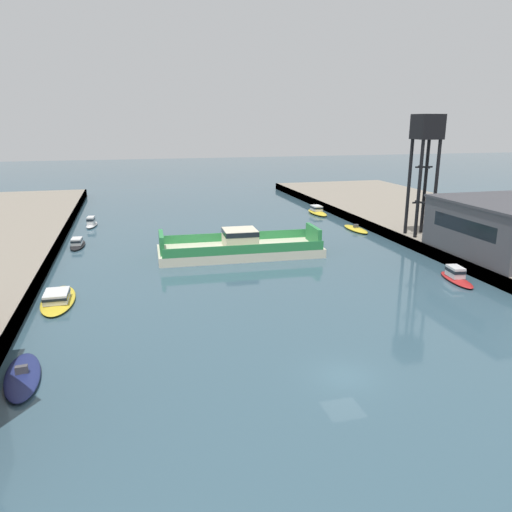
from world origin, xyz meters
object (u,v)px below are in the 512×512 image
object	(u,v)px
moored_boat_upstream_a	(77,243)
crane_tower	(426,142)
moored_boat_mid_left	(58,298)
moored_boat_far_right	(356,229)
chain_ferry	(240,247)
moored_boat_near_right	(317,211)
moored_boat_upstream_b	(91,223)
moored_boat_near_left	(456,276)
moored_boat_mid_right	(22,376)

from	to	relation	value
moored_boat_upstream_a	crane_tower	distance (m)	47.75
moored_boat_mid_left	moored_boat_far_right	distance (m)	45.92
moored_boat_upstream_a	crane_tower	bearing A→B (deg)	-13.11
moored_boat_mid_left	moored_boat_far_right	world-z (taller)	moored_boat_mid_left
chain_ferry	moored_boat_near_right	bearing A→B (deg)	50.75
moored_boat_upstream_b	moored_boat_far_right	bearing A→B (deg)	-18.56
moored_boat_near_left	moored_boat_mid_right	size ratio (longest dim) A/B	0.84
moored_boat_upstream_b	crane_tower	world-z (taller)	crane_tower
moored_boat_upstream_b	moored_boat_upstream_a	bearing A→B (deg)	-94.39
moored_boat_near_right	moored_boat_far_right	size ratio (longest dim) A/B	1.05
moored_boat_mid_right	moored_boat_far_right	world-z (taller)	moored_boat_far_right
chain_ferry	crane_tower	size ratio (longest dim) A/B	1.30
moored_boat_near_left	chain_ferry	bearing A→B (deg)	141.62
moored_boat_upstream_a	moored_boat_upstream_b	bearing A→B (deg)	85.61
moored_boat_upstream_b	crane_tower	distance (m)	51.36
chain_ferry	moored_boat_near_left	bearing A→B (deg)	-38.38
moored_boat_near_right	moored_boat_mid_left	size ratio (longest dim) A/B	0.83
chain_ferry	crane_tower	distance (m)	27.62
moored_boat_mid_left	moored_boat_mid_right	size ratio (longest dim) A/B	1.18
chain_ferry	crane_tower	xyz separation A→B (m)	(24.55, -0.70, 12.63)
moored_boat_near_left	crane_tower	distance (m)	20.44
moored_boat_mid_right	moored_boat_upstream_b	bearing A→B (deg)	88.42
moored_boat_near_right	moored_boat_mid_right	size ratio (longest dim) A/B	0.98
moored_boat_far_right	chain_ferry	bearing A→B (deg)	-154.67
chain_ferry	moored_boat_near_right	xyz separation A→B (m)	(19.76, 24.19, -0.48)
moored_boat_upstream_a	crane_tower	size ratio (longest dim) A/B	0.37
moored_boat_mid_left	moored_boat_upstream_a	size ratio (longest dim) A/B	1.43
moored_boat_mid_left	moored_boat_upstream_a	distance (m)	21.77
chain_ferry	moored_boat_near_right	distance (m)	31.24
moored_boat_mid_left	moored_boat_mid_right	xyz separation A→B (m)	(-0.46, -14.23, -0.22)
crane_tower	moored_boat_far_right	bearing A→B (deg)	111.61
moored_boat_near_left	moored_boat_near_right	bearing A→B (deg)	89.98
moored_boat_far_right	crane_tower	distance (m)	17.46
moored_boat_far_right	moored_boat_upstream_b	xyz separation A→B (m)	(-39.56, 13.28, 0.37)
moored_boat_far_right	crane_tower	bearing A→B (deg)	-68.39
moored_boat_near_left	crane_tower	size ratio (longest dim) A/B	0.38
moored_boat_upstream_b	moored_boat_mid_left	bearing A→B (deg)	-91.46
moored_boat_upstream_a	moored_boat_upstream_b	xyz separation A→B (m)	(1.02, 13.25, 0.15)
crane_tower	moored_boat_upstream_a	bearing A→B (deg)	166.89
moored_boat_near_left	moored_boat_upstream_b	bearing A→B (deg)	135.20
chain_ferry	moored_boat_upstream_a	distance (m)	22.36
moored_boat_upstream_a	moored_boat_mid_right	bearing A→B (deg)	-90.54
chain_ferry	moored_boat_near_left	xyz separation A→B (m)	(19.75, -15.64, -0.46)
moored_boat_near_left	moored_boat_upstream_a	world-z (taller)	moored_boat_near_left
moored_boat_upstream_a	moored_boat_upstream_b	world-z (taller)	moored_boat_upstream_b
chain_ferry	moored_boat_mid_right	size ratio (longest dim) A/B	2.88
moored_boat_far_right	moored_boat_mid_left	bearing A→B (deg)	-151.75
moored_boat_near_right	moored_boat_upstream_b	bearing A→B (deg)	-178.19
moored_boat_mid_left	moored_boat_upstream_b	distance (m)	35.03
moored_boat_mid_left	moored_boat_mid_right	bearing A→B (deg)	-91.86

